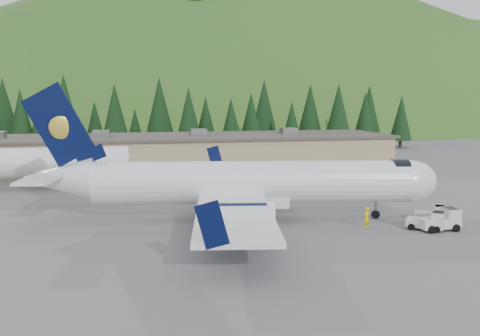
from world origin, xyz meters
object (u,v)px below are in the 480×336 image
Objects in this scene: baggage_tug_a at (441,220)px; baggage_tug_d at (429,221)px; ramp_worker at (366,218)px; airliner at (242,184)px; baggage_tug_b at (432,214)px; second_airliner at (11,162)px; terminal_building at (167,151)px.

baggage_tug_a is 1.05m from baggage_tug_d.
airliner is at bearing -61.26° from ramp_worker.
airliner reaches higher than baggage_tug_a.
baggage_tug_b is (1.18, 3.29, -0.20)m from baggage_tug_a.
second_airliner reaches higher than terminal_building.
terminal_building reaches higher than ramp_worker.
second_airliner is 49.07m from baggage_tug_a.
ramp_worker is at bearing -39.04° from second_airliner.
terminal_building is (19.91, 16.00, -0.70)m from second_airliner.
ramp_worker is (13.64, -43.21, -1.70)m from terminal_building.
terminal_building reaches higher than baggage_tug_d.
airliner is 0.53× the size of terminal_building.
baggage_tug_b is 7.36m from ramp_worker.
airliner is 17.43m from baggage_tug_a.
airliner reaches higher than ramp_worker.
baggage_tug_b is at bearing -32.17° from second_airliner.
airliner is 17.53m from baggage_tug_b.
ramp_worker is (-4.99, 1.50, 0.20)m from baggage_tug_d.
airliner is 32.32m from second_airliner.
ramp_worker is at bearing -157.96° from baggage_tug_d.
terminal_building is at bearing -104.70° from ramp_worker.
terminal_building is (-3.93, 37.82, -0.70)m from airliner.
baggage_tug_d is at bearing -94.20° from baggage_tug_b.
second_airliner reaches higher than baggage_tug_b.
ramp_worker is at bearing -72.48° from terminal_building.
second_airliner is 48.21m from baggage_tug_b.
terminal_building is 48.47m from baggage_tug_d.
baggage_tug_a is 1.88× the size of ramp_worker.
airliner is 16.44m from baggage_tug_d.
ramp_worker reaches higher than baggage_tug_d.
baggage_tug_b is at bearing 93.24° from baggage_tug_d.
airliner is 38.03m from terminal_building.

